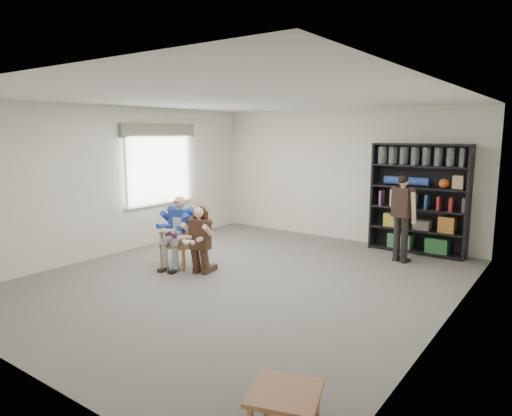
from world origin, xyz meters
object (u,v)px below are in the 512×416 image
Objects in this scene: bookshelf at (419,199)px; armchair at (179,240)px; kneeling_woman at (199,241)px; side_table at (285,413)px; standing_man at (402,219)px; seated_man at (179,232)px.

armchair is at bearing -132.04° from bookshelf.
side_table is (3.28, -2.60, -0.39)m from kneeling_woman.
standing_man reaches higher than kneeling_woman.
bookshelf is 0.88m from standing_man.
standing_man is at bearing 99.34° from side_table.
bookshelf reaches higher than kneeling_woman.
armchair is 3.94m from standing_man.
standing_man is at bearing 29.03° from seated_man.
bookshelf is at bearing 36.84° from seated_man.
armchair is at bearing -121.42° from standing_man.
bookshelf is 6.21m from side_table.
kneeling_woman is at bearing -113.97° from standing_man.
seated_man is 4.75m from side_table.
standing_man is at bearing -92.47° from bookshelf.
standing_man is 2.99× the size of side_table.
seated_man is 4.55m from bookshelf.
seated_man is at bearing -132.04° from bookshelf.
armchair is 4.74m from side_table.
armchair is 0.14m from seated_man.
seated_man is (0.00, 0.00, 0.14)m from armchair.
standing_man reaches higher than seated_man.
seated_man is at bearing 78.88° from armchair.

